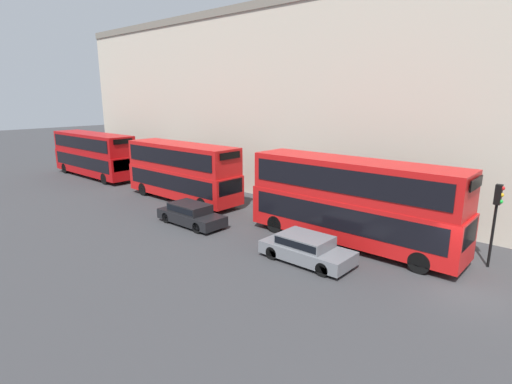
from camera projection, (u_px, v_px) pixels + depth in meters
name	position (u px, v px, depth m)	size (l,w,h in m)	color
ground_plane	(461.00, 290.00, 16.08)	(200.00, 200.00, 0.00)	#38383A
bus_leading	(351.00, 199.00, 20.48)	(2.59, 11.32, 4.49)	red
bus_second_in_queue	(182.00, 169.00, 29.44)	(2.59, 10.19, 4.23)	red
bus_third_in_queue	(93.00, 153.00, 38.15)	(2.59, 11.17, 4.17)	#B20C0F
car_dark_sedan	(306.00, 248.00, 18.69)	(1.90, 4.39, 1.29)	slate
car_hatchback	(191.00, 214.00, 24.10)	(1.77, 4.55, 1.31)	black
traffic_light	(497.00, 208.00, 17.60)	(0.30, 0.36, 3.86)	black
pedestrian	(124.00, 166.00, 39.67)	(0.36, 0.36, 1.70)	#334C6B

